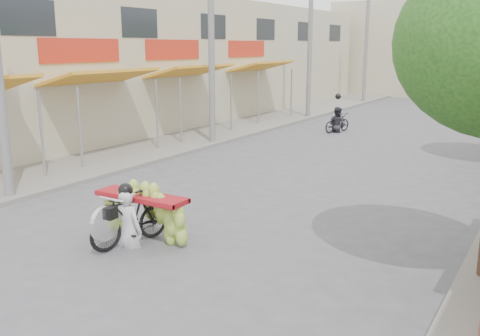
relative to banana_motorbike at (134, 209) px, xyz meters
name	(u,v)px	position (x,y,z in m)	size (l,w,h in m)	color
ground	(63,299)	(0.69, -2.37, -0.70)	(120.00, 120.00, 0.00)	#56555A
sidewalk_left	(221,129)	(-6.31, 12.63, -0.64)	(4.00, 60.00, 0.12)	gray
shophouse_row_left	(120,62)	(-11.29, 11.61, 2.30)	(9.77, 40.00, 6.00)	#B6AE90
far_building	(473,49)	(0.69, 35.63, 2.80)	(20.00, 6.00, 7.00)	#B6AE90
utility_pole_mid	(211,38)	(-4.71, 9.63, 3.33)	(0.60, 0.24, 8.00)	slate
utility_pole_far	(310,40)	(-4.71, 18.63, 3.33)	(0.60, 0.24, 8.00)	slate
utility_pole_back	(366,41)	(-4.71, 27.63, 3.33)	(0.60, 0.24, 8.00)	slate
banana_motorbike	(134,209)	(0.00, 0.00, 0.00)	(2.20, 1.91, 2.08)	black
bg_motorbike_a	(337,115)	(-1.67, 14.98, 0.07)	(0.96, 1.59, 1.95)	black
bg_motorbike_b	(464,105)	(2.63, 20.78, 0.19)	(1.18, 1.54, 1.95)	black
bg_motorbike_c	(453,101)	(1.62, 23.85, 0.09)	(0.99, 1.74, 1.95)	black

